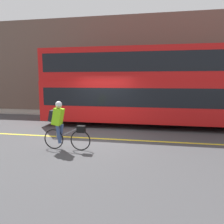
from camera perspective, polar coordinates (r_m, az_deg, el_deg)
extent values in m
plane|color=#424244|center=(8.81, -4.30, -6.66)|extent=(80.00, 80.00, 0.00)
cube|color=yellow|center=(8.69, -4.53, -6.86)|extent=(50.00, 0.14, 0.01)
cube|color=#A8A399|center=(14.30, 1.58, -0.62)|extent=(60.00, 1.62, 0.10)
cube|color=brown|center=(15.10, 2.21, 12.01)|extent=(60.00, 0.30, 6.49)
cylinder|color=black|center=(11.59, -5.42, -0.55)|extent=(0.99, 0.30, 0.99)
cube|color=red|center=(11.07, 13.16, 2.88)|extent=(11.85, 2.54, 1.94)
cube|color=black|center=(11.05, 13.20, 4.08)|extent=(11.38, 2.56, 0.85)
cube|color=red|center=(11.04, 13.47, 11.90)|extent=(11.85, 2.43, 1.54)
cube|color=black|center=(11.05, 13.48, 12.30)|extent=(11.38, 2.45, 0.86)
torus|color=black|center=(7.21, -8.24, -7.36)|extent=(0.67, 0.04, 0.67)
torus|color=black|center=(7.56, -14.95, -6.83)|extent=(0.67, 0.04, 0.67)
cylinder|color=slate|center=(7.32, -11.72, -5.47)|extent=(0.94, 0.03, 0.46)
cylinder|color=slate|center=(7.45, -14.24, -5.06)|extent=(0.03, 0.03, 0.49)
cube|color=black|center=(7.11, -8.08, -4.46)|extent=(0.26, 0.16, 0.22)
cube|color=#8CE019|center=(7.32, -13.93, -1.15)|extent=(0.37, 0.32, 0.58)
cube|color=black|center=(7.40, -15.35, -0.94)|extent=(0.21, 0.26, 0.38)
cylinder|color=#384C7A|center=(7.50, -13.22, -5.33)|extent=(0.21, 0.11, 0.61)
cylinder|color=#384C7A|center=(7.34, -13.78, -5.65)|extent=(0.19, 0.11, 0.61)
sphere|color=tan|center=(7.26, -13.74, 1.61)|extent=(0.19, 0.19, 0.19)
sphere|color=silver|center=(7.25, -13.76, 1.94)|extent=(0.21, 0.21, 0.21)
cylinder|color=#515156|center=(14.70, -7.56, 1.37)|extent=(0.48, 0.48, 0.81)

